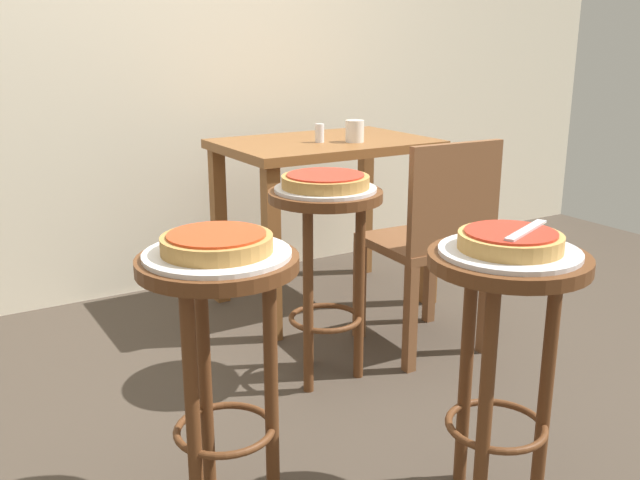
{
  "coord_description": "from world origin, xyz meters",
  "views": [
    {
      "loc": [
        -0.99,
        -1.69,
        1.21
      ],
      "look_at": [
        0.05,
        0.03,
        0.63
      ],
      "focal_mm": 39.68,
      "sensor_mm": 36.0,
      "label": 1
    }
  ],
  "objects": [
    {
      "name": "ground_plane",
      "position": [
        0.0,
        0.0,
        0.0
      ],
      "size": [
        6.0,
        6.0,
        0.0
      ],
      "primitive_type": "plane",
      "color": "#42382D"
    },
    {
      "name": "stool_foreground",
      "position": [
        0.25,
        -0.52,
        0.52
      ],
      "size": [
        0.4,
        0.4,
        0.7
      ],
      "color": "#5B3319",
      "rests_on": "ground_plane"
    },
    {
      "name": "serving_plate_foreground",
      "position": [
        0.25,
        -0.52,
        0.71
      ],
      "size": [
        0.35,
        0.35,
        0.01
      ],
      "primitive_type": "cylinder",
      "color": "silver",
      "rests_on": "stool_foreground"
    },
    {
      "name": "pizza_foreground",
      "position": [
        0.25,
        -0.52,
        0.74
      ],
      "size": [
        0.25,
        0.25,
        0.05
      ],
      "color": "tan",
      "rests_on": "serving_plate_foreground"
    },
    {
      "name": "stool_middle",
      "position": [
        -0.36,
        -0.17,
        0.52
      ],
      "size": [
        0.4,
        0.4,
        0.7
      ],
      "color": "#5B3319",
      "rests_on": "ground_plane"
    },
    {
      "name": "serving_plate_middle",
      "position": [
        -0.36,
        -0.17,
        0.71
      ],
      "size": [
        0.36,
        0.36,
        0.01
      ],
      "primitive_type": "cylinder",
      "color": "silver",
      "rests_on": "stool_middle"
    },
    {
      "name": "pizza_middle",
      "position": [
        -0.36,
        -0.17,
        0.74
      ],
      "size": [
        0.27,
        0.27,
        0.05
      ],
      "color": "#B78442",
      "rests_on": "serving_plate_middle"
    },
    {
      "name": "stool_leftside",
      "position": [
        0.26,
        0.34,
        0.52
      ],
      "size": [
        0.4,
        0.4,
        0.7
      ],
      "color": "#5B3319",
      "rests_on": "ground_plane"
    },
    {
      "name": "serving_plate_leftside",
      "position": [
        0.26,
        0.34,
        0.71
      ],
      "size": [
        0.35,
        0.35,
        0.01
      ],
      "primitive_type": "cylinder",
      "color": "silver",
      "rests_on": "stool_leftside"
    },
    {
      "name": "pizza_leftside",
      "position": [
        0.26,
        0.34,
        0.74
      ],
      "size": [
        0.3,
        0.3,
        0.05
      ],
      "color": "#B78442",
      "rests_on": "serving_plate_leftside"
    },
    {
      "name": "dining_table",
      "position": [
        0.66,
        1.01,
        0.63
      ],
      "size": [
        0.92,
        0.63,
        0.77
      ],
      "color": "brown",
      "rests_on": "ground_plane"
    },
    {
      "name": "cup_near_edge",
      "position": [
        0.74,
        0.89,
        0.82
      ],
      "size": [
        0.08,
        0.08,
        0.1
      ],
      "primitive_type": "cylinder",
      "color": "silver",
      "rests_on": "dining_table"
    },
    {
      "name": "condiment_shaker",
      "position": [
        0.6,
        0.96,
        0.81
      ],
      "size": [
        0.04,
        0.04,
        0.08
      ],
      "primitive_type": "cylinder",
      "color": "white",
      "rests_on": "dining_table"
    },
    {
      "name": "wooden_chair",
      "position": [
        0.74,
        0.32,
        0.47
      ],
      "size": [
        0.42,
        0.42,
        0.85
      ],
      "color": "brown",
      "rests_on": "ground_plane"
    },
    {
      "name": "pizza_server_knife",
      "position": [
        0.28,
        -0.54,
        0.77
      ],
      "size": [
        0.21,
        0.11,
        0.01
      ],
      "primitive_type": "cube",
      "rotation": [
        0.0,
        0.0,
        0.39
      ],
      "color": "silver",
      "rests_on": "pizza_foreground"
    }
  ]
}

